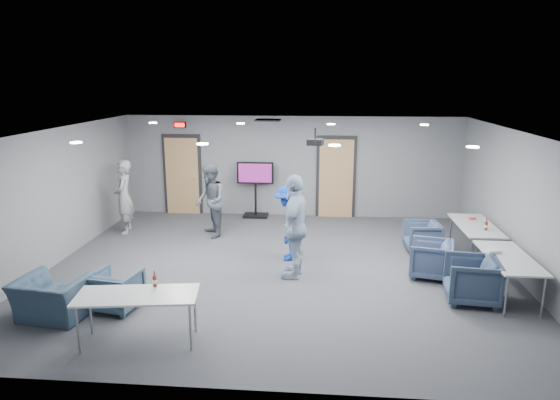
# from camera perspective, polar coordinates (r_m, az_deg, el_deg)

# --- Properties ---
(floor) EXTENTS (9.00, 9.00, 0.00)m
(floor) POSITION_cam_1_polar(r_m,az_deg,el_deg) (9.97, -0.18, -7.80)
(floor) COLOR #33363A
(floor) RESTS_ON ground
(ceiling) EXTENTS (9.00, 9.00, 0.00)m
(ceiling) POSITION_cam_1_polar(r_m,az_deg,el_deg) (9.32, -0.19, 7.84)
(ceiling) COLOR white
(ceiling) RESTS_ON wall_back
(wall_back) EXTENTS (9.00, 0.02, 2.70)m
(wall_back) POSITION_cam_1_polar(r_m,az_deg,el_deg) (13.46, 1.32, 3.84)
(wall_back) COLOR slate
(wall_back) RESTS_ON floor
(wall_front) EXTENTS (9.00, 0.02, 2.70)m
(wall_front) POSITION_cam_1_polar(r_m,az_deg,el_deg) (5.78, -3.74, -9.78)
(wall_front) COLOR slate
(wall_front) RESTS_ON floor
(wall_left) EXTENTS (0.02, 8.00, 2.70)m
(wall_left) POSITION_cam_1_polar(r_m,az_deg,el_deg) (10.91, -24.45, 0.26)
(wall_left) COLOR slate
(wall_left) RESTS_ON floor
(wall_right) EXTENTS (0.02, 8.00, 2.70)m
(wall_right) POSITION_cam_1_polar(r_m,az_deg,el_deg) (10.21, 25.87, -0.73)
(wall_right) COLOR slate
(wall_right) RESTS_ON floor
(door_left) EXTENTS (1.06, 0.17, 2.24)m
(door_left) POSITION_cam_1_polar(r_m,az_deg,el_deg) (13.97, -11.08, 2.77)
(door_left) COLOR black
(door_left) RESTS_ON wall_back
(door_right) EXTENTS (1.06, 0.17, 2.24)m
(door_right) POSITION_cam_1_polar(r_m,az_deg,el_deg) (13.45, 6.42, 2.52)
(door_right) COLOR black
(door_right) RESTS_ON wall_back
(exit_sign) EXTENTS (0.32, 0.08, 0.16)m
(exit_sign) POSITION_cam_1_polar(r_m,az_deg,el_deg) (13.77, -11.37, 8.41)
(exit_sign) COLOR black
(exit_sign) RESTS_ON wall_back
(hvac_diffuser) EXTENTS (0.60, 0.60, 0.03)m
(hvac_diffuser) POSITION_cam_1_polar(r_m,az_deg,el_deg) (12.15, -1.39, 9.12)
(hvac_diffuser) COLOR black
(hvac_diffuser) RESTS_ON ceiling
(downlights) EXTENTS (6.18, 3.78, 0.02)m
(downlights) POSITION_cam_1_polar(r_m,az_deg,el_deg) (9.32, -0.19, 7.75)
(downlights) COLOR white
(downlights) RESTS_ON ceiling
(person_a) EXTENTS (0.56, 0.73, 1.78)m
(person_a) POSITION_cam_1_polar(r_m,az_deg,el_deg) (12.52, -17.40, 0.32)
(person_a) COLOR gray
(person_a) RESTS_ON floor
(person_b) EXTENTS (0.95, 1.04, 1.74)m
(person_b) POSITION_cam_1_polar(r_m,az_deg,el_deg) (11.78, -7.97, -0.09)
(person_b) COLOR #505761
(person_b) RESTS_ON floor
(person_c) EXTENTS (0.64, 1.21, 1.96)m
(person_c) POSITION_cam_1_polar(r_m,az_deg,el_deg) (9.28, 1.73, -3.02)
(person_c) COLOR #99ABC5
(person_c) RESTS_ON floor
(person_d) EXTENTS (0.65, 1.05, 1.56)m
(person_d) POSITION_cam_1_polar(r_m,az_deg,el_deg) (10.22, 0.90, -2.62)
(person_d) COLOR #17369B
(person_d) RESTS_ON floor
(chair_right_a) EXTENTS (0.75, 0.73, 0.65)m
(chair_right_a) POSITION_cam_1_polar(r_m,az_deg,el_deg) (11.25, 15.93, -4.04)
(chair_right_a) COLOR #3A4A65
(chair_right_a) RESTS_ON floor
(chair_right_b) EXTENTS (0.93, 0.91, 0.70)m
(chair_right_b) POSITION_cam_1_polar(r_m,az_deg,el_deg) (9.86, 16.87, -6.47)
(chair_right_b) COLOR #3C4A68
(chair_right_b) RESTS_ON floor
(chair_right_c) EXTENTS (0.93, 0.91, 0.77)m
(chair_right_c) POSITION_cam_1_polar(r_m,az_deg,el_deg) (9.01, 21.06, -8.53)
(chair_right_c) COLOR #313F55
(chair_right_c) RESTS_ON floor
(chair_front_a) EXTENTS (0.81, 0.83, 0.65)m
(chair_front_a) POSITION_cam_1_polar(r_m,az_deg,el_deg) (8.61, -18.20, -9.73)
(chair_front_a) COLOR #3B5166
(chair_front_a) RESTS_ON floor
(chair_front_b) EXTENTS (1.13, 1.02, 0.66)m
(chair_front_b) POSITION_cam_1_polar(r_m,az_deg,el_deg) (8.65, -24.52, -10.17)
(chair_front_b) COLOR #35485C
(chair_front_b) RESTS_ON floor
(table_right_a) EXTENTS (0.73, 1.76, 0.73)m
(table_right_a) POSITION_cam_1_polar(r_m,az_deg,el_deg) (11.04, 21.46, -2.88)
(table_right_a) COLOR #B1B4B6
(table_right_a) RESTS_ON floor
(table_right_b) EXTENTS (0.72, 1.72, 0.73)m
(table_right_b) POSITION_cam_1_polar(r_m,az_deg,el_deg) (9.32, 24.69, -6.18)
(table_right_b) COLOR #B1B4B6
(table_right_b) RESTS_ON floor
(table_front_left) EXTENTS (1.75, 0.92, 0.73)m
(table_front_left) POSITION_cam_1_polar(r_m,az_deg,el_deg) (7.36, -16.01, -10.67)
(table_front_left) COLOR #B1B4B6
(table_front_left) RESTS_ON floor
(bottle_front) EXTENTS (0.06, 0.06, 0.24)m
(bottle_front) POSITION_cam_1_polar(r_m,az_deg,el_deg) (7.49, -14.13, -8.97)
(bottle_front) COLOR #5B230F
(bottle_front) RESTS_ON table_front_left
(bottle_right) EXTENTS (0.06, 0.06, 0.24)m
(bottle_right) POSITION_cam_1_polar(r_m,az_deg,el_deg) (10.69, 22.49, -2.75)
(bottle_right) COLOR #5B230F
(bottle_right) RESTS_ON table_right_a
(snack_box) EXTENTS (0.17, 0.13, 0.04)m
(snack_box) POSITION_cam_1_polar(r_m,az_deg,el_deg) (11.41, 21.08, -2.00)
(snack_box) COLOR red
(snack_box) RESTS_ON table_right_a
(wrapper) EXTENTS (0.28, 0.23, 0.06)m
(wrapper) POSITION_cam_1_polar(r_m,az_deg,el_deg) (9.38, 23.13, -5.41)
(wrapper) COLOR silver
(wrapper) RESTS_ON table_right_b
(tv_stand) EXTENTS (0.98, 0.47, 1.50)m
(tv_stand) POSITION_cam_1_polar(r_m,az_deg,el_deg) (13.40, -2.83, 1.60)
(tv_stand) COLOR black
(tv_stand) RESTS_ON floor
(projector) EXTENTS (0.35, 0.33, 0.35)m
(projector) POSITION_cam_1_polar(r_m,az_deg,el_deg) (10.21, 4.05, 6.65)
(projector) COLOR black
(projector) RESTS_ON ceiling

